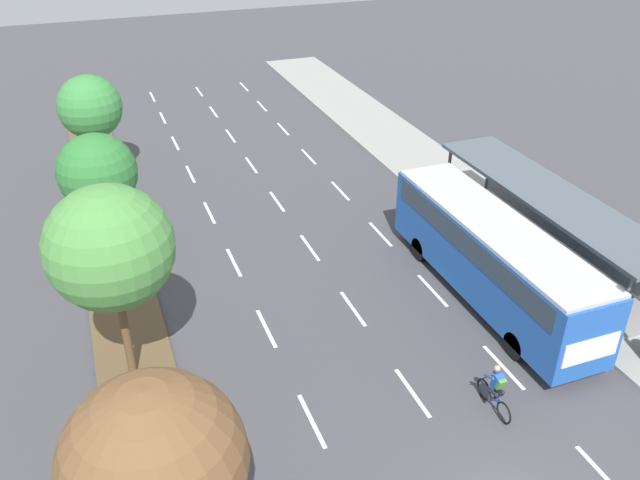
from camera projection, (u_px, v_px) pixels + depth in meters
name	position (u px, v px, depth m)	size (l,w,h in m)	color
median_strip	(109.00, 231.00, 30.23)	(2.60, 52.00, 0.12)	brown
sidewalk_right	(439.00, 176.00, 35.58)	(4.50, 52.00, 0.15)	gray
lane_divider_left	(221.00, 236.00, 29.98)	(0.14, 46.68, 0.01)	white
lane_divider_center	(292.00, 223.00, 31.04)	(0.14, 46.68, 0.01)	white
lane_divider_right	(359.00, 211.00, 32.11)	(0.14, 46.68, 0.01)	white
bus_shelter	(550.00, 216.00, 27.74)	(2.90, 12.84, 2.86)	gray
bus	(492.00, 252.00, 24.74)	(2.54, 11.29, 3.37)	#2356B2
cyclist	(496.00, 391.00, 20.05)	(0.46, 1.82, 1.71)	black
median_tree_nearest	(155.00, 464.00, 12.62)	(3.74, 3.74, 6.55)	brown
median_tree_second	(110.00, 248.00, 19.37)	(3.91, 3.91, 6.81)	brown
median_tree_third	(97.00, 173.00, 26.83)	(3.29, 3.29, 5.38)	brown
median_tree_fourth	(90.00, 107.00, 33.72)	(3.31, 3.31, 5.49)	brown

